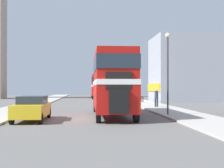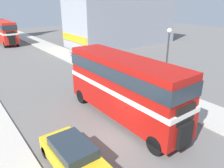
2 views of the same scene
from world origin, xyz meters
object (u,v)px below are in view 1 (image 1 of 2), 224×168
object	(u,v)px
bus_distant	(98,85)
pedestrian_walking	(156,97)
double_decker_bus	(112,80)
street_lamp	(168,61)
bicycle_on_pavement	(142,99)
car_parked_near	(32,108)

from	to	relation	value
bus_distant	pedestrian_walking	distance (m)	27.17
double_decker_bus	bus_distant	world-z (taller)	double_decker_bus
bus_distant	street_lamp	xyz separation A→B (m)	(3.86, -35.29, 1.46)
pedestrian_walking	bicycle_on_pavement	distance (m)	9.44
pedestrian_walking	street_lamp	xyz separation A→B (m)	(-1.08, -8.61, 2.82)
double_decker_bus	bus_distant	bearing A→B (deg)	89.77
double_decker_bus	street_lamp	bearing A→B (deg)	-3.19
pedestrian_walking	bicycle_on_pavement	bearing A→B (deg)	88.63
double_decker_bus	pedestrian_walking	distance (m)	9.92
street_lamp	bus_distant	bearing A→B (deg)	96.25
double_decker_bus	street_lamp	xyz separation A→B (m)	(4.00, -0.22, 1.34)
bicycle_on_pavement	street_lamp	xyz separation A→B (m)	(-1.31, -18.02, 3.47)
bicycle_on_pavement	street_lamp	world-z (taller)	street_lamp
pedestrian_walking	street_lamp	world-z (taller)	street_lamp
pedestrian_walking	bicycle_on_pavement	size ratio (longest dim) A/B	1.02
car_parked_near	street_lamp	xyz separation A→B (m)	(9.17, 2.31, 3.16)
car_parked_near	pedestrian_walking	world-z (taller)	pedestrian_walking
bus_distant	street_lamp	distance (m)	35.53
car_parked_near	bicycle_on_pavement	world-z (taller)	car_parked_near
bicycle_on_pavement	street_lamp	bearing A→B (deg)	-94.14
pedestrian_walking	bicycle_on_pavement	xyz separation A→B (m)	(0.23, 9.41, -0.65)
double_decker_bus	car_parked_near	size ratio (longest dim) A/B	2.17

